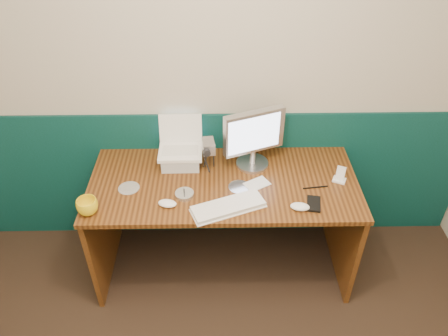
{
  "coord_description": "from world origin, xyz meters",
  "views": [
    {
      "loc": [
        0.04,
        -0.62,
        2.4
      ],
      "look_at": [
        0.08,
        1.23,
        0.97
      ],
      "focal_mm": 35.0,
      "sensor_mm": 36.0,
      "label": 1
    }
  ],
  "objects_px": {
    "keyboard": "(228,207)",
    "mug": "(87,206)",
    "monitor": "(253,140)",
    "desk": "(224,226)",
    "camcorder": "(209,156)",
    "laptop": "(179,139)"
  },
  "relations": [
    {
      "from": "laptop",
      "to": "mug",
      "type": "xyz_separation_m",
      "value": [
        -0.48,
        -0.43,
        -0.14
      ]
    },
    {
      "from": "desk",
      "to": "mug",
      "type": "distance_m",
      "value": 0.89
    },
    {
      "from": "laptop",
      "to": "keyboard",
      "type": "height_order",
      "value": "laptop"
    },
    {
      "from": "desk",
      "to": "camcorder",
      "type": "height_order",
      "value": "camcorder"
    },
    {
      "from": "laptop",
      "to": "monitor",
      "type": "bearing_deg",
      "value": -2.38
    },
    {
      "from": "desk",
      "to": "monitor",
      "type": "height_order",
      "value": "monitor"
    },
    {
      "from": "monitor",
      "to": "keyboard",
      "type": "height_order",
      "value": "monitor"
    },
    {
      "from": "keyboard",
      "to": "mug",
      "type": "relative_size",
      "value": 3.46
    },
    {
      "from": "desk",
      "to": "laptop",
      "type": "relative_size",
      "value": 6.04
    },
    {
      "from": "mug",
      "to": "camcorder",
      "type": "bearing_deg",
      "value": 30.47
    },
    {
      "from": "laptop",
      "to": "keyboard",
      "type": "xyz_separation_m",
      "value": [
        0.28,
        -0.41,
        -0.18
      ]
    },
    {
      "from": "desk",
      "to": "monitor",
      "type": "xyz_separation_m",
      "value": [
        0.18,
        0.17,
        0.56
      ]
    },
    {
      "from": "laptop",
      "to": "desk",
      "type": "bearing_deg",
      "value": -35.32
    },
    {
      "from": "monitor",
      "to": "keyboard",
      "type": "relative_size",
      "value": 0.93
    },
    {
      "from": "keyboard",
      "to": "laptop",
      "type": "bearing_deg",
      "value": 102.96
    },
    {
      "from": "desk",
      "to": "camcorder",
      "type": "bearing_deg",
      "value": 123.7
    },
    {
      "from": "desk",
      "to": "laptop",
      "type": "bearing_deg",
      "value": 145.2
    },
    {
      "from": "mug",
      "to": "camcorder",
      "type": "height_order",
      "value": "camcorder"
    },
    {
      "from": "laptop",
      "to": "mug",
      "type": "height_order",
      "value": "laptop"
    },
    {
      "from": "camcorder",
      "to": "mug",
      "type": "bearing_deg",
      "value": -157.23
    },
    {
      "from": "monitor",
      "to": "keyboard",
      "type": "bearing_deg",
      "value": -133.26
    },
    {
      "from": "desk",
      "to": "keyboard",
      "type": "relative_size",
      "value": 3.99
    }
  ]
}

